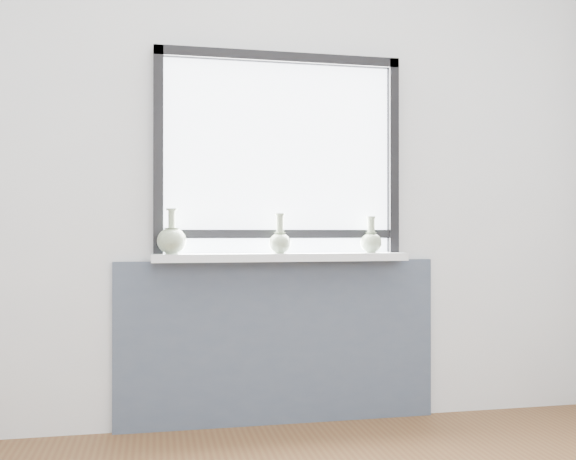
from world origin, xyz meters
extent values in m
cube|color=silver|center=(0.00, 1.81, 1.30)|extent=(3.60, 0.02, 2.60)
cube|color=#414B5C|center=(0.00, 1.78, 0.43)|extent=(1.70, 0.03, 0.86)
cube|color=silver|center=(0.00, 1.71, 0.88)|extent=(1.32, 0.18, 0.04)
cube|color=black|center=(-0.62, 1.76, 1.43)|extent=(0.05, 0.06, 1.05)
cube|color=black|center=(0.62, 1.76, 1.43)|extent=(0.05, 0.06, 1.05)
cube|color=black|center=(0.00, 1.76, 1.92)|extent=(1.30, 0.06, 0.05)
cube|color=black|center=(0.00, 1.76, 1.00)|extent=(1.20, 0.05, 0.04)
cube|color=white|center=(0.00, 1.79, 1.40)|extent=(1.20, 0.01, 1.00)
cylinder|color=#92A483|center=(-0.56, 1.69, 0.90)|extent=(0.06, 0.06, 0.01)
ellipsoid|color=#92A483|center=(-0.56, 1.69, 0.97)|extent=(0.14, 0.14, 0.13)
cone|color=#92A483|center=(-0.56, 1.69, 1.02)|extent=(0.08, 0.08, 0.03)
cylinder|color=#92A483|center=(-0.56, 1.69, 1.06)|extent=(0.04, 0.04, 0.10)
cylinder|color=#92A483|center=(-0.56, 1.69, 1.12)|extent=(0.05, 0.05, 0.01)
cylinder|color=#92A483|center=(-0.01, 1.69, 0.90)|extent=(0.05, 0.05, 0.01)
ellipsoid|color=#92A483|center=(-0.01, 1.69, 0.95)|extent=(0.11, 0.11, 0.11)
cone|color=#92A483|center=(-0.01, 1.69, 0.99)|extent=(0.06, 0.06, 0.03)
cylinder|color=#92A483|center=(-0.01, 1.69, 1.04)|extent=(0.04, 0.04, 0.11)
cylinder|color=#92A483|center=(-0.01, 1.69, 1.10)|extent=(0.05, 0.05, 0.01)
cylinder|color=#92A483|center=(0.48, 1.71, 0.90)|extent=(0.05, 0.05, 0.01)
ellipsoid|color=#92A483|center=(0.48, 1.71, 0.95)|extent=(0.12, 0.12, 0.11)
cone|color=#92A483|center=(0.48, 1.71, 0.99)|extent=(0.06, 0.06, 0.03)
cylinder|color=#92A483|center=(0.48, 1.71, 1.04)|extent=(0.04, 0.04, 0.09)
cylinder|color=#92A483|center=(0.48, 1.71, 1.09)|extent=(0.05, 0.05, 0.01)
camera|label=1|loc=(-0.64, -1.53, 1.01)|focal=40.00mm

